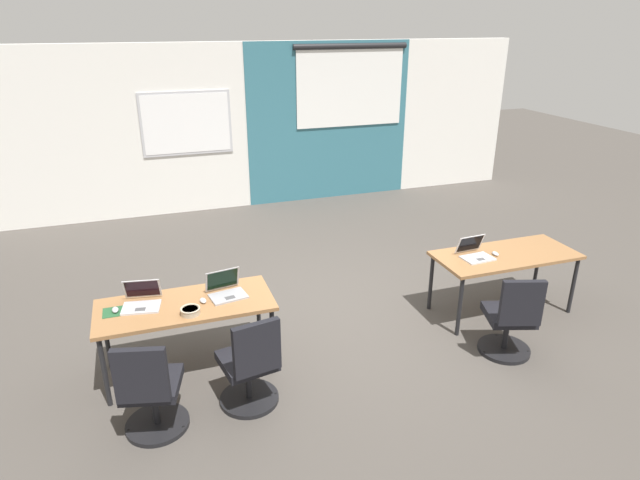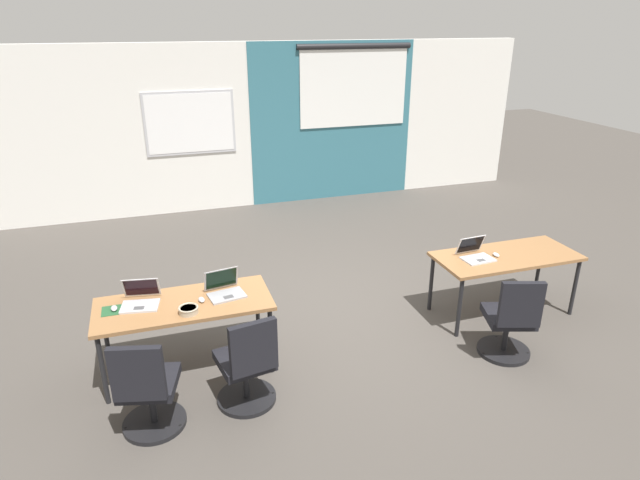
{
  "view_description": "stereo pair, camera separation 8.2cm",
  "coord_description": "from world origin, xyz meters",
  "px_view_note": "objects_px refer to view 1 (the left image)",
  "views": [
    {
      "loc": [
        -1.99,
        -5.12,
        3.14
      ],
      "look_at": [
        -0.19,
        0.12,
        0.86
      ],
      "focal_mm": 30.26,
      "sensor_mm": 36.0,
      "label": 1
    },
    {
      "loc": [
        -1.91,
        -5.14,
        3.14
      ],
      "look_at": [
        -0.19,
        0.12,
        0.86
      ],
      "focal_mm": 30.26,
      "sensor_mm": 36.0,
      "label": 2
    }
  ],
  "objects_px": {
    "mouse_near_right_inner": "(495,254)",
    "chair_near_right_inner": "(511,322)",
    "mouse_near_left_end": "(115,310)",
    "laptop_near_left_inner": "(226,290)",
    "snack_bowl": "(190,311)",
    "chair_near_left_end": "(151,394)",
    "chair_near_left_inner": "(250,369)",
    "mouse_near_left_inner": "(203,300)",
    "laptop_near_right_inner": "(475,253)",
    "desk_near_right": "(505,259)",
    "laptop_near_left_end": "(142,301)",
    "desk_near_left": "(186,309)"
  },
  "relations": [
    {
      "from": "desk_near_left",
      "to": "mouse_near_right_inner",
      "type": "bearing_deg",
      "value": 0.1
    },
    {
      "from": "mouse_near_left_inner",
      "to": "chair_near_left_inner",
      "type": "xyz_separation_m",
      "value": [
        0.28,
        -0.68,
        -0.36
      ]
    },
    {
      "from": "laptop_near_right_inner",
      "to": "chair_near_left_end",
      "type": "distance_m",
      "value": 3.61
    },
    {
      "from": "laptop_near_left_end",
      "to": "chair_near_left_end",
      "type": "height_order",
      "value": "laptop_near_left_end"
    },
    {
      "from": "mouse_near_right_inner",
      "to": "chair_near_right_inner",
      "type": "height_order",
      "value": "chair_near_right_inner"
    },
    {
      "from": "laptop_near_right_inner",
      "to": "mouse_near_right_inner",
      "type": "height_order",
      "value": "laptop_near_right_inner"
    },
    {
      "from": "laptop_near_left_end",
      "to": "mouse_near_left_end",
      "type": "distance_m",
      "value": 0.24
    },
    {
      "from": "desk_near_left",
      "to": "desk_near_right",
      "type": "relative_size",
      "value": 1.0
    },
    {
      "from": "chair_near_right_inner",
      "to": "chair_near_left_inner",
      "type": "distance_m",
      "value": 2.59
    },
    {
      "from": "mouse_near_right_inner",
      "to": "chair_near_left_inner",
      "type": "bearing_deg",
      "value": -166.27
    },
    {
      "from": "laptop_near_left_end",
      "to": "chair_near_right_inner",
      "type": "bearing_deg",
      "value": -4.45
    },
    {
      "from": "mouse_near_right_inner",
      "to": "chair_near_right_inner",
      "type": "bearing_deg",
      "value": -113.18
    },
    {
      "from": "laptop_near_right_inner",
      "to": "chair_near_right_inner",
      "type": "relative_size",
      "value": 0.38
    },
    {
      "from": "desk_near_right",
      "to": "chair_near_left_inner",
      "type": "height_order",
      "value": "chair_near_left_inner"
    },
    {
      "from": "mouse_near_left_end",
      "to": "mouse_near_left_inner",
      "type": "height_order",
      "value": "mouse_near_left_end"
    },
    {
      "from": "laptop_near_left_inner",
      "to": "mouse_near_right_inner",
      "type": "bearing_deg",
      "value": -10.58
    },
    {
      "from": "mouse_near_left_inner",
      "to": "snack_bowl",
      "type": "relative_size",
      "value": 0.59
    },
    {
      "from": "laptop_near_right_inner",
      "to": "chair_near_left_end",
      "type": "height_order",
      "value": "laptop_near_right_inner"
    },
    {
      "from": "chair_near_left_end",
      "to": "chair_near_left_inner",
      "type": "distance_m",
      "value": 0.82
    },
    {
      "from": "mouse_near_left_end",
      "to": "snack_bowl",
      "type": "bearing_deg",
      "value": -22.18
    },
    {
      "from": "laptop_near_right_inner",
      "to": "chair_near_right_inner",
      "type": "height_order",
      "value": "laptop_near_right_inner"
    },
    {
      "from": "laptop_near_left_end",
      "to": "chair_near_left_inner",
      "type": "bearing_deg",
      "value": -34.42
    },
    {
      "from": "desk_near_right",
      "to": "mouse_near_left_inner",
      "type": "height_order",
      "value": "mouse_near_left_inner"
    },
    {
      "from": "snack_bowl",
      "to": "chair_near_right_inner",
      "type": "bearing_deg",
      "value": -10.84
    },
    {
      "from": "chair_near_left_end",
      "to": "chair_near_right_inner",
      "type": "bearing_deg",
      "value": -165.74
    },
    {
      "from": "mouse_near_left_end",
      "to": "laptop_near_left_inner",
      "type": "relative_size",
      "value": 0.28
    },
    {
      "from": "desk_near_left",
      "to": "laptop_near_left_end",
      "type": "height_order",
      "value": "laptop_near_left_end"
    },
    {
      "from": "mouse_near_right_inner",
      "to": "laptop_near_left_end",
      "type": "distance_m",
      "value": 3.74
    },
    {
      "from": "laptop_near_right_inner",
      "to": "mouse_near_right_inner",
      "type": "xyz_separation_m",
      "value": [
        0.25,
        -0.03,
        -0.03
      ]
    },
    {
      "from": "snack_bowl",
      "to": "laptop_near_right_inner",
      "type": "bearing_deg",
      "value": 4.52
    },
    {
      "from": "chair_near_right_inner",
      "to": "desk_near_left",
      "type": "bearing_deg",
      "value": 3.29
    },
    {
      "from": "desk_near_right",
      "to": "snack_bowl",
      "type": "xyz_separation_m",
      "value": [
        -3.47,
        -0.21,
        0.1
      ]
    },
    {
      "from": "mouse_near_right_inner",
      "to": "chair_near_left_inner",
      "type": "height_order",
      "value": "chair_near_left_inner"
    },
    {
      "from": "chair_near_left_inner",
      "to": "desk_near_right",
      "type": "bearing_deg",
      "value": -176.76
    },
    {
      "from": "laptop_near_left_inner",
      "to": "chair_near_left_inner",
      "type": "bearing_deg",
      "value": -95.89
    },
    {
      "from": "laptop_near_right_inner",
      "to": "laptop_near_left_end",
      "type": "relative_size",
      "value": 0.93
    },
    {
      "from": "desk_near_left",
      "to": "laptop_near_left_inner",
      "type": "height_order",
      "value": "laptop_near_left_inner"
    },
    {
      "from": "desk_near_right",
      "to": "laptop_near_left_inner",
      "type": "height_order",
      "value": "laptop_near_left_inner"
    },
    {
      "from": "desk_near_right",
      "to": "mouse_near_left_end",
      "type": "xyz_separation_m",
      "value": [
        -4.1,
        0.05,
        0.08
      ]
    },
    {
      "from": "mouse_near_right_inner",
      "to": "mouse_near_left_inner",
      "type": "bearing_deg",
      "value": -179.4
    },
    {
      "from": "chair_near_left_end",
      "to": "mouse_near_left_end",
      "type": "bearing_deg",
      "value": -60.49
    },
    {
      "from": "laptop_near_left_inner",
      "to": "chair_near_left_end",
      "type": "bearing_deg",
      "value": -142.8
    },
    {
      "from": "mouse_near_left_end",
      "to": "laptop_near_left_inner",
      "type": "bearing_deg",
      "value": -0.09
    },
    {
      "from": "mouse_near_right_inner",
      "to": "mouse_near_left_end",
      "type": "relative_size",
      "value": 1.02
    },
    {
      "from": "chair_near_left_end",
      "to": "snack_bowl",
      "type": "bearing_deg",
      "value": -111.16
    },
    {
      "from": "mouse_near_right_inner",
      "to": "mouse_near_left_inner",
      "type": "distance_m",
      "value": 3.2
    },
    {
      "from": "snack_bowl",
      "to": "laptop_near_left_inner",
      "type": "bearing_deg",
      "value": 35.19
    },
    {
      "from": "mouse_near_left_end",
      "to": "chair_near_left_inner",
      "type": "relative_size",
      "value": 0.11
    },
    {
      "from": "chair_near_left_end",
      "to": "chair_near_left_inner",
      "type": "relative_size",
      "value": 1.0
    },
    {
      "from": "mouse_near_right_inner",
      "to": "mouse_near_left_end",
      "type": "distance_m",
      "value": 3.97
    }
  ]
}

